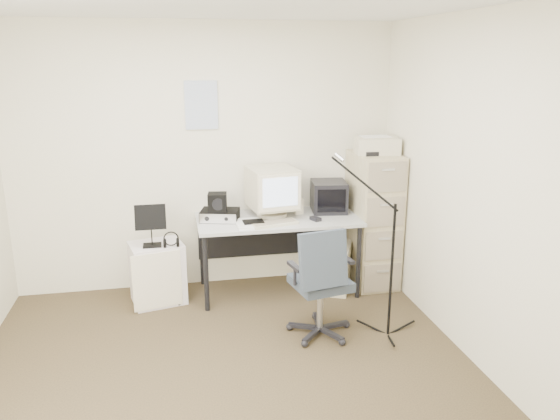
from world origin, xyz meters
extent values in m
cube|color=#31291B|center=(0.00, 0.00, -0.01)|extent=(3.60, 3.60, 0.01)
cube|color=beige|center=(0.00, 1.80, 1.25)|extent=(3.60, 0.02, 2.50)
cube|color=beige|center=(0.00, -1.80, 1.25)|extent=(3.60, 0.02, 2.50)
cube|color=beige|center=(1.80, 0.00, 1.25)|extent=(0.02, 3.60, 2.50)
cube|color=white|center=(-0.02, 1.79, 1.75)|extent=(0.30, 0.02, 0.44)
cube|color=beige|center=(1.58, 1.48, 0.65)|extent=(0.40, 0.60, 1.30)
cube|color=beige|center=(1.58, 1.47, 1.38)|extent=(0.43, 0.32, 0.15)
cube|color=#9C9B94|center=(0.63, 1.45, 0.36)|extent=(1.50, 0.70, 0.73)
cube|color=beige|center=(0.59, 1.53, 0.96)|extent=(0.47, 0.49, 0.46)
cube|color=black|center=(1.16, 1.59, 0.88)|extent=(0.36, 0.38, 0.29)
cube|color=beige|center=(0.85, 1.56, 0.80)|extent=(0.08, 0.08, 0.15)
cube|color=beige|center=(0.56, 1.24, 0.74)|extent=(0.45, 0.25, 0.02)
cube|color=black|center=(0.95, 1.30, 0.75)|extent=(0.10, 0.12, 0.03)
cube|color=black|center=(0.10, 1.49, 0.78)|extent=(0.39, 0.32, 0.10)
cube|color=black|center=(0.07, 1.46, 0.91)|extent=(0.19, 0.18, 0.17)
cube|color=white|center=(0.34, 1.29, 0.74)|extent=(0.23, 0.31, 0.02)
cube|color=beige|center=(1.22, 1.39, 0.22)|extent=(0.38, 0.51, 0.44)
cube|color=#354150|center=(0.80, 0.54, 0.47)|extent=(0.63, 0.63, 0.93)
cube|color=silver|center=(-0.49, 1.42, 0.28)|extent=(0.52, 0.46, 0.56)
cube|color=black|center=(-0.52, 1.37, 0.76)|extent=(0.29, 0.21, 0.39)
torus|color=black|center=(-0.36, 1.31, 0.61)|extent=(0.15, 0.15, 0.03)
cylinder|color=black|center=(1.34, 0.43, 0.72)|extent=(0.03, 0.03, 1.44)
camera|label=1|loc=(-0.30, -3.33, 2.18)|focal=35.00mm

